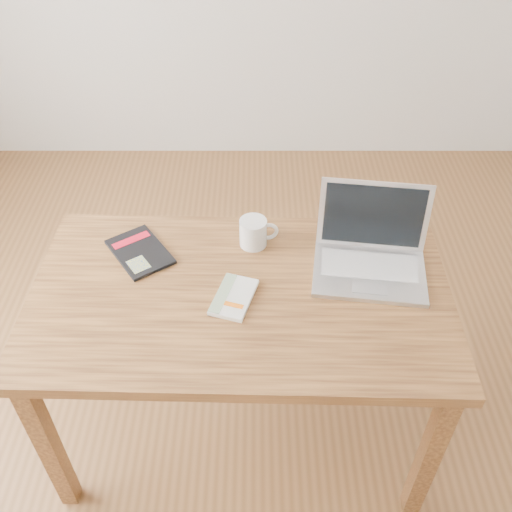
{
  "coord_description": "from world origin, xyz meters",
  "views": [
    {
      "loc": [
        0.01,
        -1.33,
        2.05
      ],
      "look_at": [
        0.01,
        -0.0,
        0.85
      ],
      "focal_mm": 40.0,
      "sensor_mm": 36.0,
      "label": 1
    }
  ],
  "objects_px": {
    "desk": "(241,311)",
    "black_guidebook": "(140,252)",
    "laptop": "(371,252)",
    "white_guidebook": "(234,297)",
    "coffee_mug": "(254,232)"
  },
  "relations": [
    {
      "from": "desk",
      "to": "black_guidebook",
      "type": "bearing_deg",
      "value": 153.33
    },
    {
      "from": "black_guidebook",
      "to": "laptop",
      "type": "relative_size",
      "value": 0.71
    },
    {
      "from": "white_guidebook",
      "to": "coffee_mug",
      "type": "height_order",
      "value": "coffee_mug"
    },
    {
      "from": "laptop",
      "to": "coffee_mug",
      "type": "relative_size",
      "value": 2.95
    },
    {
      "from": "desk",
      "to": "black_guidebook",
      "type": "distance_m",
      "value": 0.41
    },
    {
      "from": "desk",
      "to": "coffee_mug",
      "type": "bearing_deg",
      "value": 80.92
    },
    {
      "from": "black_guidebook",
      "to": "coffee_mug",
      "type": "xyz_separation_m",
      "value": [
        0.39,
        0.05,
        0.05
      ]
    },
    {
      "from": "desk",
      "to": "coffee_mug",
      "type": "relative_size",
      "value": 10.05
    },
    {
      "from": "white_guidebook",
      "to": "laptop",
      "type": "xyz_separation_m",
      "value": [
        0.45,
        0.16,
        0.05
      ]
    },
    {
      "from": "desk",
      "to": "coffee_mug",
      "type": "distance_m",
      "value": 0.28
    },
    {
      "from": "white_guidebook",
      "to": "black_guidebook",
      "type": "height_order",
      "value": "white_guidebook"
    },
    {
      "from": "black_guidebook",
      "to": "desk",
      "type": "bearing_deg",
      "value": -62.9
    },
    {
      "from": "desk",
      "to": "laptop",
      "type": "bearing_deg",
      "value": 18.25
    },
    {
      "from": "desk",
      "to": "black_guidebook",
      "type": "relative_size",
      "value": 4.8
    },
    {
      "from": "laptop",
      "to": "coffee_mug",
      "type": "bearing_deg",
      "value": 172.24
    }
  ]
}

